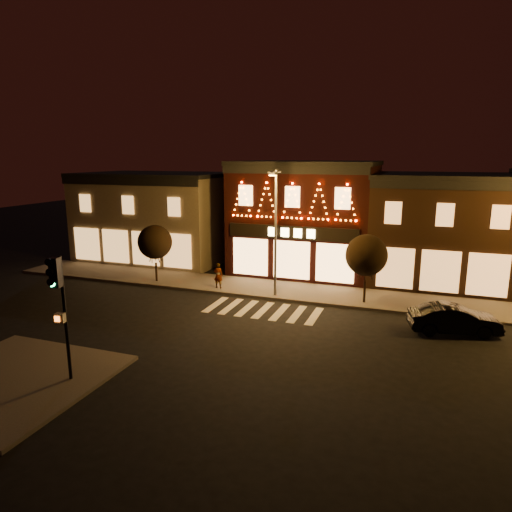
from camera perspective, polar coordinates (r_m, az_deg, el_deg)
The scene contains 12 objects.
ground at distance 22.98m, azimuth -2.40°, elevation -9.81°, with size 120.00×120.00×0.00m, color black.
sidewalk_far at distance 29.63m, azimuth 7.10°, elevation -4.61°, with size 44.00×4.00×0.15m, color #47423D.
sidewalk_near at distance 20.87m, azimuth -28.26°, elevation -13.50°, with size 7.00×7.00×0.15m, color #47423D.
building_left at distance 40.06m, azimuth -12.19°, elevation 4.88°, with size 12.20×8.28×7.30m.
building_pulp at distance 34.92m, azimuth 6.26°, elevation 4.85°, with size 10.20×8.34×8.30m.
building_right_a at distance 34.06m, azimuth 21.99°, elevation 3.16°, with size 9.20×8.28×7.50m.
traffic_signal_near at distance 18.62m, azimuth -23.25°, elevation -4.42°, with size 0.40×0.52×4.91m.
streetlamp_mid at distance 27.61m, azimuth 2.40°, elevation 4.01°, with size 0.61×1.77×7.70m.
tree_left at distance 32.16m, azimuth -12.46°, elevation 1.70°, with size 2.35×2.35×3.92m.
tree_right at distance 27.46m, azimuth 13.56°, elevation 0.09°, with size 2.44×2.44×4.08m.
dark_sedan at distance 25.03m, azimuth 23.40°, elevation -7.22°, with size 1.51×4.33×1.43m, color black.
pedestrian at distance 30.18m, azimuth -4.71°, elevation -2.43°, with size 0.62×0.40×1.69m, color gray.
Camera 1 is at (8.11, -19.69, 8.64)m, focal length 32.18 mm.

